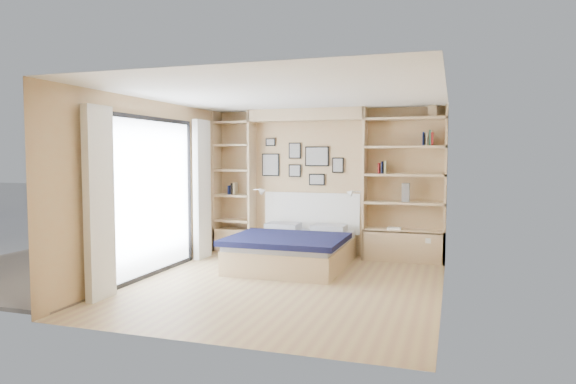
% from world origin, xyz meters
% --- Properties ---
extents(ground, '(4.50, 4.50, 0.00)m').
position_xyz_m(ground, '(0.00, 0.00, 0.00)').
color(ground, tan).
rests_on(ground, ground).
extents(room_shell, '(4.50, 4.50, 4.50)m').
position_xyz_m(room_shell, '(-0.39, 1.52, 1.08)').
color(room_shell, tan).
rests_on(room_shell, ground).
extents(bed, '(1.70, 2.12, 1.07)m').
position_xyz_m(bed, '(-0.24, 1.18, 0.27)').
color(bed, '#DBBE8B').
rests_on(bed, ground).
extents(photo_gallery, '(1.48, 0.02, 0.82)m').
position_xyz_m(photo_gallery, '(-0.45, 2.22, 1.60)').
color(photo_gallery, black).
rests_on(photo_gallery, ground).
extents(reading_lamps, '(1.92, 0.12, 0.15)m').
position_xyz_m(reading_lamps, '(-0.30, 2.00, 1.10)').
color(reading_lamps, silver).
rests_on(reading_lamps, ground).
extents(shelf_decor, '(3.60, 0.23, 2.03)m').
position_xyz_m(shelf_decor, '(1.13, 2.07, 1.69)').
color(shelf_decor, '#A51E1E').
rests_on(shelf_decor, ground).
extents(deck, '(3.20, 4.00, 0.05)m').
position_xyz_m(deck, '(-3.60, 0.00, 0.00)').
color(deck, '#746556').
rests_on(deck, ground).
extents(deck_chair, '(0.52, 0.81, 0.79)m').
position_xyz_m(deck_chair, '(-2.96, -0.14, 0.38)').
color(deck_chair, tan).
rests_on(deck_chair, ground).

